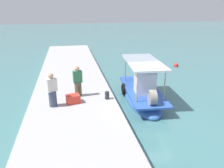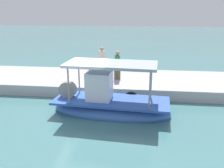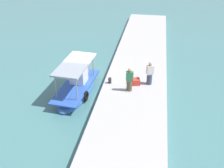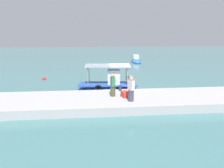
{
  "view_description": "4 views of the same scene",
  "coord_description": "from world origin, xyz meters",
  "px_view_note": "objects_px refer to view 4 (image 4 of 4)",
  "views": [
    {
      "loc": [
        10.66,
        -4.09,
        5.51
      ],
      "look_at": [
        -1.59,
        -1.71,
        1.1
      ],
      "focal_mm": 36.38,
      "sensor_mm": 36.0,
      "label": 1
    },
    {
      "loc": [
        -2.74,
        10.68,
        4.71
      ],
      "look_at": [
        -1.29,
        -1.64,
        0.9
      ],
      "focal_mm": 39.54,
      "sensor_mm": 36.0,
      "label": 2
    },
    {
      "loc": [
        -17.17,
        -5.19,
        10.32
      ],
      "look_at": [
        -1.1,
        -2.42,
        0.84
      ],
      "focal_mm": 42.56,
      "sensor_mm": 36.0,
      "label": 3
    },
    {
      "loc": [
        -2.98,
        -19.4,
        5.35
      ],
      "look_at": [
        -1.28,
        -2.1,
        1.17
      ],
      "focal_mm": 34.98,
      "sensor_mm": 36.0,
      "label": 4
    }
  ],
  "objects_px": {
    "mooring_bollard": "(120,88)",
    "main_fishing_boat": "(109,86)",
    "fisherman_near_bollard": "(131,90)",
    "moored_boat_near": "(136,61)",
    "marker_buoy": "(44,79)",
    "cargo_crate": "(125,94)",
    "fisherman_by_crate": "(113,86)"
  },
  "relations": [
    {
      "from": "cargo_crate",
      "to": "main_fishing_boat",
      "type": "bearing_deg",
      "value": 102.47
    },
    {
      "from": "fisherman_by_crate",
      "to": "marker_buoy",
      "type": "relative_size",
      "value": 3.92
    },
    {
      "from": "fisherman_by_crate",
      "to": "cargo_crate",
      "type": "bearing_deg",
      "value": -19.59
    },
    {
      "from": "cargo_crate",
      "to": "marker_buoy",
      "type": "distance_m",
      "value": 12.55
    },
    {
      "from": "fisherman_by_crate",
      "to": "mooring_bollard",
      "type": "xyz_separation_m",
      "value": [
        0.76,
        1.51,
        -0.57
      ]
    },
    {
      "from": "main_fishing_boat",
      "to": "fisherman_near_bollard",
      "type": "distance_m",
      "value": 5.31
    },
    {
      "from": "main_fishing_boat",
      "to": "mooring_bollard",
      "type": "distance_m",
      "value": 2.41
    },
    {
      "from": "marker_buoy",
      "to": "fisherman_near_bollard",
      "type": "bearing_deg",
      "value": -52.82
    },
    {
      "from": "cargo_crate",
      "to": "moored_boat_near",
      "type": "relative_size",
      "value": 0.13
    },
    {
      "from": "mooring_bollard",
      "to": "marker_buoy",
      "type": "xyz_separation_m",
      "value": [
        -7.76,
        7.88,
        -0.73
      ]
    },
    {
      "from": "mooring_bollard",
      "to": "moored_boat_near",
      "type": "distance_m",
      "value": 22.29
    },
    {
      "from": "marker_buoy",
      "to": "moored_boat_near",
      "type": "xyz_separation_m",
      "value": [
        13.58,
        13.63,
        0.15
      ]
    },
    {
      "from": "mooring_bollard",
      "to": "moored_boat_near",
      "type": "height_order",
      "value": "moored_boat_near"
    },
    {
      "from": "mooring_bollard",
      "to": "marker_buoy",
      "type": "bearing_deg",
      "value": 134.53
    },
    {
      "from": "marker_buoy",
      "to": "main_fishing_boat",
      "type": "bearing_deg",
      "value": -38.78
    },
    {
      "from": "marker_buoy",
      "to": "fisherman_by_crate",
      "type": "bearing_deg",
      "value": -53.34
    },
    {
      "from": "fisherman_by_crate",
      "to": "fisherman_near_bollard",
      "type": "bearing_deg",
      "value": -49.32
    },
    {
      "from": "marker_buoy",
      "to": "moored_boat_near",
      "type": "distance_m",
      "value": 19.24
    },
    {
      "from": "fisherman_near_bollard",
      "to": "moored_boat_near",
      "type": "bearing_deg",
      "value": 77.38
    },
    {
      "from": "cargo_crate",
      "to": "fisherman_near_bollard",
      "type": "bearing_deg",
      "value": -77.11
    },
    {
      "from": "fisherman_near_bollard",
      "to": "mooring_bollard",
      "type": "xyz_separation_m",
      "value": [
        -0.38,
        2.84,
        -0.58
      ]
    },
    {
      "from": "fisherman_near_bollard",
      "to": "main_fishing_boat",
      "type": "bearing_deg",
      "value": 102.55
    },
    {
      "from": "main_fishing_boat",
      "to": "fisherman_by_crate",
      "type": "height_order",
      "value": "main_fishing_boat"
    },
    {
      "from": "fisherman_near_bollard",
      "to": "marker_buoy",
      "type": "relative_size",
      "value": 3.95
    },
    {
      "from": "fisherman_near_bollard",
      "to": "marker_buoy",
      "type": "distance_m",
      "value": 13.52
    },
    {
      "from": "fisherman_by_crate",
      "to": "cargo_crate",
      "type": "distance_m",
      "value": 1.12
    },
    {
      "from": "moored_boat_near",
      "to": "mooring_bollard",
      "type": "bearing_deg",
      "value": -105.15
    },
    {
      "from": "fisherman_near_bollard",
      "to": "mooring_bollard",
      "type": "height_order",
      "value": "fisherman_near_bollard"
    },
    {
      "from": "marker_buoy",
      "to": "moored_boat_near",
      "type": "height_order",
      "value": "moored_boat_near"
    },
    {
      "from": "mooring_bollard",
      "to": "main_fishing_boat",
      "type": "bearing_deg",
      "value": 108.56
    },
    {
      "from": "marker_buoy",
      "to": "moored_boat_near",
      "type": "relative_size",
      "value": 0.08
    },
    {
      "from": "cargo_crate",
      "to": "mooring_bollard",
      "type": "bearing_deg",
      "value": 94.55
    }
  ]
}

